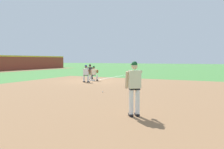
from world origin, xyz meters
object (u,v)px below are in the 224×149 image
(baseball, at_px, (103,92))
(pitcher, at_px, (135,85))
(umpire, at_px, (90,71))
(baserunner, at_px, (86,73))
(first_base_bag, at_px, (92,80))
(first_baseman, at_px, (94,73))

(baseball, bearing_deg, pitcher, -141.04)
(pitcher, bearing_deg, umpire, 37.10)
(baseball, xyz_separation_m, umpire, (6.82, 4.94, 0.76))
(umpire, bearing_deg, baserunner, -156.38)
(baseball, height_order, baserunner, baserunner)
(pitcher, relative_size, baserunner, 1.27)
(first_base_bag, relative_size, first_baseman, 0.28)
(first_base_bag, relative_size, pitcher, 0.20)
(baseball, distance_m, umpire, 8.45)
(first_base_bag, xyz_separation_m, umpire, (1.22, 0.96, 0.75))
(baseball, height_order, first_baseman, first_baseman)
(baseball, xyz_separation_m, pitcher, (-4.24, -3.43, 1.02))
(baseball, bearing_deg, first_baseman, 33.92)
(baseball, bearing_deg, umpire, 35.89)
(baseball, bearing_deg, first_base_bag, 35.37)
(pitcher, height_order, first_baseman, pitcher)
(umpire, bearing_deg, pitcher, -142.90)
(baseball, height_order, umpire, umpire)
(first_base_bag, bearing_deg, umpire, 38.22)
(umpire, bearing_deg, baseball, -144.11)
(first_base_bag, xyz_separation_m, baserunner, (-1.21, -0.10, 0.75))
(baserunner, bearing_deg, first_baseman, 3.47)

